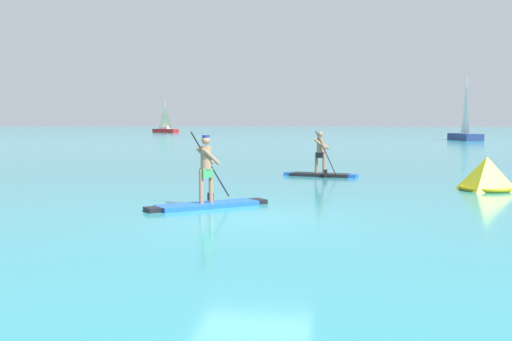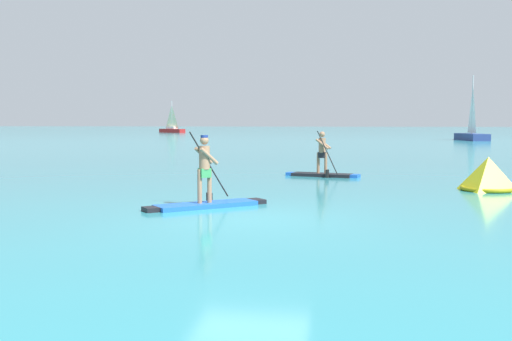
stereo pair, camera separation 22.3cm
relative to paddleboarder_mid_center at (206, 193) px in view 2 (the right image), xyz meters
The scene contains 6 objects.
ground 2.07m from the paddleboarder_mid_center, 49.02° to the right, with size 440.00×440.00×0.00m, color teal.
paddleboarder_mid_center is the anchor object (origin of this frame).
paddleboarder_far_right 8.99m from the paddleboarder_mid_center, 74.56° to the left, with size 2.84×1.28×1.75m.
race_marker_buoy 8.89m from the paddleboarder_mid_center, 32.27° to the left, with size 1.80×1.80×1.01m.
sailboat_left_horizon 96.18m from the paddleboarder_mid_center, 107.38° to the left, with size 5.58×4.36×5.69m.
sailboat_right_horizon 57.01m from the paddleboarder_mid_center, 73.35° to the left, with size 2.79×6.46×7.04m.
Camera 2 is at (2.13, -12.63, 2.08)m, focal length 42.50 mm.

